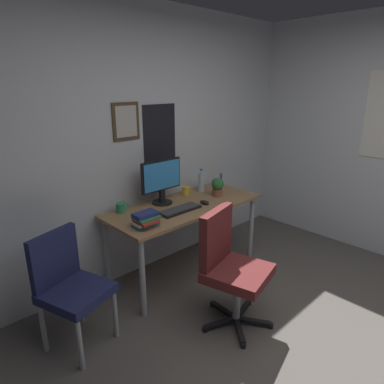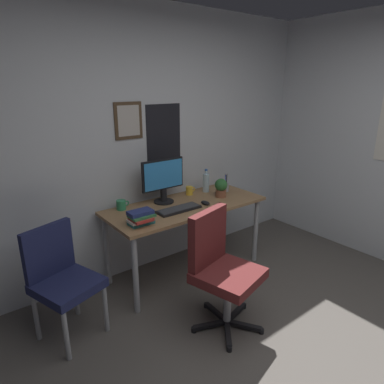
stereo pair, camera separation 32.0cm
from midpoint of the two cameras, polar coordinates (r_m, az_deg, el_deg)
The scene contains 13 objects.
wall_back at distance 3.37m, azimuth -12.07°, elevation 7.67°, with size 4.40×0.10×2.60m.
desk at distance 3.35m, azimuth -3.92°, elevation -3.44°, with size 1.58×0.68×0.74m.
office_chair at distance 2.72m, azimuth 2.88°, elevation -11.90°, with size 0.58×0.58×0.95m.
side_chair at distance 2.73m, azimuth -23.28°, elevation -13.98°, with size 0.53×0.53×0.88m.
monitor at distance 3.30m, azimuth -7.93°, elevation 2.00°, with size 0.46×0.20×0.43m.
keyboard at distance 3.15m, azimuth -4.97°, elevation -3.03°, with size 0.43×0.15×0.03m.
computer_mouse at distance 3.31m, azimuth -0.63°, elevation -1.80°, with size 0.06×0.11×0.04m.
water_bottle at distance 3.68m, azimuth -0.92°, elevation 1.65°, with size 0.07×0.07×0.25m.
coffee_mug_near at distance 3.20m, azimuth -14.68°, elevation -2.59°, with size 0.13×0.09×0.09m.
coffee_mug_far at distance 3.59m, azimuth -3.60°, elevation 0.20°, with size 0.11×0.07×0.09m.
potted_plant at distance 3.53m, azimuth 1.74°, elevation 0.92°, with size 0.13×0.13×0.20m.
pen_cup at distance 3.74m, azimuth 2.37°, elevation 1.06°, with size 0.07×0.07×0.20m.
book_stack_left at distance 2.84m, azimuth -11.00°, elevation -4.66°, with size 0.21×0.17×0.12m.
Camera 1 is at (-1.86, -0.58, 1.88)m, focal length 31.70 mm.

